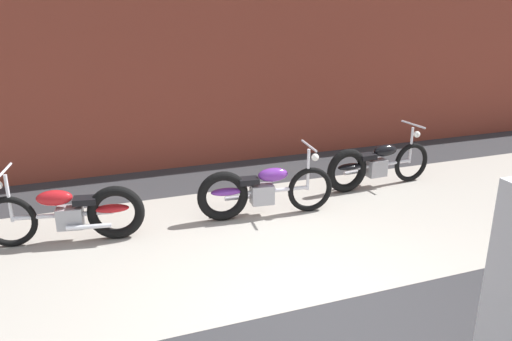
{
  "coord_description": "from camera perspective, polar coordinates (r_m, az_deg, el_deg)",
  "views": [
    {
      "loc": [
        -2.07,
        -3.93,
        2.96
      ],
      "look_at": [
        0.2,
        2.2,
        0.75
      ],
      "focal_mm": 35.22,
      "sensor_mm": 36.0,
      "label": 1
    }
  ],
  "objects": [
    {
      "name": "ground_plane",
      "position": [
        5.34,
        6.41,
        -15.11
      ],
      "size": [
        80.0,
        80.0,
        0.0
      ],
      "primitive_type": "plane",
      "color": "#2D2D30"
    },
    {
      "name": "motorcycle_purple",
      "position": [
        7.15,
        0.09,
        -2.32
      ],
      "size": [
        2.01,
        0.59,
        1.03
      ],
      "rotation": [
        0.0,
        0.0,
        -0.1
      ],
      "color": "black",
      "rests_on": "ground"
    },
    {
      "name": "motorcycle_red",
      "position": [
        6.81,
        -19.76,
        -4.56
      ],
      "size": [
        1.99,
        0.68,
        1.03
      ],
      "rotation": [
        0.0,
        0.0,
        2.97
      ],
      "color": "black",
      "rests_on": "ground"
    },
    {
      "name": "sidewalk_slab",
      "position": [
        6.73,
        -0.28,
        -7.37
      ],
      "size": [
        36.0,
        3.5,
        0.01
      ],
      "primitive_type": "cube",
      "color": "#9E998E",
      "rests_on": "ground"
    },
    {
      "name": "brick_building_wall",
      "position": [
        9.37,
        -7.84,
        15.91
      ],
      "size": [
        36.0,
        0.5,
        5.07
      ],
      "primitive_type": "cube",
      "color": "brown",
      "rests_on": "ground"
    },
    {
      "name": "motorcycle_black",
      "position": [
        8.49,
        13.07,
        0.62
      ],
      "size": [
        2.01,
        0.58,
        1.03
      ],
      "rotation": [
        0.0,
        0.0,
        0.06
      ],
      "color": "black",
      "rests_on": "ground"
    }
  ]
}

